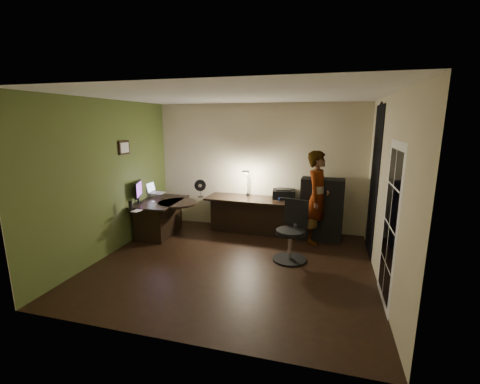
% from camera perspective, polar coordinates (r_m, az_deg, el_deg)
% --- Properties ---
extents(floor, '(4.50, 4.00, 0.01)m').
position_cam_1_polar(floor, '(5.47, -1.40, -12.76)').
color(floor, black).
rests_on(floor, ground).
extents(ceiling, '(4.50, 4.00, 0.01)m').
position_cam_1_polar(ceiling, '(4.97, -1.58, 16.82)').
color(ceiling, silver).
rests_on(ceiling, floor).
extents(wall_back, '(4.50, 0.01, 2.70)m').
position_cam_1_polar(wall_back, '(6.96, 3.26, 4.39)').
color(wall_back, '#C4B992').
rests_on(wall_back, floor).
extents(wall_front, '(4.50, 0.01, 2.70)m').
position_cam_1_polar(wall_front, '(3.24, -11.77, -5.41)').
color(wall_front, '#C4B992').
rests_on(wall_front, floor).
extents(wall_left, '(0.01, 4.00, 2.70)m').
position_cam_1_polar(wall_left, '(6.08, -22.31, 2.28)').
color(wall_left, '#C4B992').
rests_on(wall_left, floor).
extents(wall_right, '(0.01, 4.00, 2.70)m').
position_cam_1_polar(wall_right, '(4.91, 24.60, -0.17)').
color(wall_right, '#C4B992').
rests_on(wall_right, floor).
extents(green_wall_overlay, '(0.00, 4.00, 2.70)m').
position_cam_1_polar(green_wall_overlay, '(6.07, -22.20, 2.27)').
color(green_wall_overlay, '#4A5C27').
rests_on(green_wall_overlay, floor).
extents(arched_doorway, '(0.01, 0.90, 2.60)m').
position_cam_1_polar(arched_doorway, '(6.04, 22.74, 1.69)').
color(arched_doorway, black).
rests_on(arched_doorway, floor).
extents(french_door, '(0.02, 0.92, 2.10)m').
position_cam_1_polar(french_door, '(4.46, 25.10, -5.43)').
color(french_door, white).
rests_on(french_door, floor).
extents(framed_picture, '(0.04, 0.30, 0.25)m').
position_cam_1_polar(framed_picture, '(6.36, -19.97, 7.42)').
color(framed_picture, black).
rests_on(framed_picture, wall_left).
extents(desk_left, '(0.82, 1.29, 0.73)m').
position_cam_1_polar(desk_left, '(6.87, -13.85, -4.50)').
color(desk_left, black).
rests_on(desk_left, floor).
extents(desk_right, '(2.02, 0.80, 0.75)m').
position_cam_1_polar(desk_right, '(6.82, 2.33, -4.19)').
color(desk_right, black).
rests_on(desk_right, floor).
extents(cabinet, '(0.83, 0.43, 1.23)m').
position_cam_1_polar(cabinet, '(6.59, 14.28, -2.97)').
color(cabinet, black).
rests_on(cabinet, floor).
extents(laptop_stand, '(0.23, 0.20, 0.09)m').
position_cam_1_polar(laptop_stand, '(7.18, -14.73, -0.50)').
color(laptop_stand, silver).
rests_on(laptop_stand, desk_left).
extents(laptop, '(0.33, 0.31, 0.23)m').
position_cam_1_polar(laptop, '(7.12, -14.52, 0.71)').
color(laptop, silver).
rests_on(laptop, laptop_stand).
extents(monitor, '(0.26, 0.49, 0.32)m').
position_cam_1_polar(monitor, '(6.72, -17.70, -0.56)').
color(monitor, black).
rests_on(monitor, desk_left).
extents(mouse, '(0.09, 0.11, 0.04)m').
position_cam_1_polar(mouse, '(6.71, -15.25, -1.68)').
color(mouse, silver).
rests_on(mouse, desk_left).
extents(phone, '(0.10, 0.15, 0.01)m').
position_cam_1_polar(phone, '(6.69, -8.66, -1.54)').
color(phone, black).
rests_on(phone, desk_left).
extents(pen, '(0.07, 0.13, 0.01)m').
position_cam_1_polar(pen, '(6.59, -11.99, -1.88)').
color(pen, black).
rests_on(pen, desk_left).
extents(speaker, '(0.07, 0.07, 0.18)m').
position_cam_1_polar(speaker, '(6.24, -18.88, -2.30)').
color(speaker, black).
rests_on(speaker, desk_left).
extents(notepad, '(0.15, 0.20, 0.01)m').
position_cam_1_polar(notepad, '(6.17, -17.90, -3.20)').
color(notepad, silver).
rests_on(notepad, desk_left).
extents(desk_fan, '(0.27, 0.20, 0.38)m').
position_cam_1_polar(desk_fan, '(6.86, -7.04, 0.65)').
color(desk_fan, black).
rests_on(desk_fan, desk_right).
extents(headphones, '(0.19, 0.10, 0.08)m').
position_cam_1_polar(headphones, '(6.53, 7.58, -1.29)').
color(headphones, navy).
rests_on(headphones, desk_right).
extents(printer, '(0.50, 0.41, 0.20)m').
position_cam_1_polar(printer, '(6.76, 7.81, -0.29)').
color(printer, black).
rests_on(printer, desk_right).
extents(desk_lamp, '(0.22, 0.31, 0.61)m').
position_cam_1_polar(desk_lamp, '(6.89, 1.42, 1.79)').
color(desk_lamp, black).
rests_on(desk_lamp, desk_right).
extents(office_chair, '(0.71, 0.71, 1.03)m').
position_cam_1_polar(office_chair, '(5.49, 8.97, -6.98)').
color(office_chair, black).
rests_on(office_chair, floor).
extents(person, '(0.59, 0.74, 1.79)m').
position_cam_1_polar(person, '(6.32, 13.60, -0.97)').
color(person, '#D8A88C').
rests_on(person, floor).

